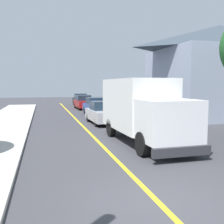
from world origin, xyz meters
The scene contains 9 objects.
ground_plane centered at (0.00, 0.00, 0.00)m, with size 120.00×120.00×0.00m, color #38383D.
centre_line_yellow centered at (0.00, 10.00, 0.00)m, with size 0.16×56.00×0.01m, color gold.
box_truck centered at (2.13, 6.78, 1.77)m, with size 2.68×7.27×3.20m.
parked_car_near centered at (1.62, 13.87, 0.79)m, with size 1.96×4.46×1.67m.
parked_car_mid centered at (2.30, 20.08, 0.79)m, with size 1.98×4.47×1.67m.
parked_car_far centered at (2.08, 26.66, 0.79)m, with size 1.95×4.46×1.67m.
parked_car_furthest centered at (2.55, 32.84, 0.79)m, with size 1.84×4.41×1.67m.
stop_sign centered at (4.73, 11.11, 1.86)m, with size 0.80×0.10×2.65m.
house_across_street centered at (12.77, 15.86, 4.26)m, with size 11.69×9.79×8.19m.
Camera 1 is at (-2.72, -6.17, 2.89)m, focal length 44.20 mm.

